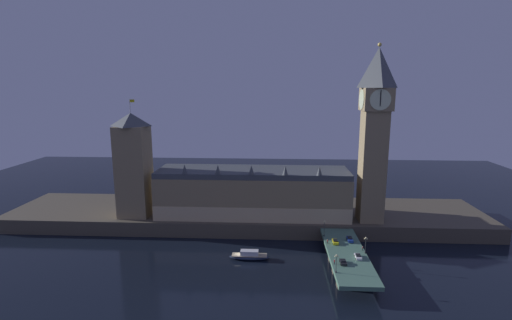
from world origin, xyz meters
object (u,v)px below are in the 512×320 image
Objects in this scene: clock_tower at (374,130)px; pedestrian_far_rail at (327,241)px; pedestrian_mid_walk at (363,248)px; street_lamp_mid at (366,243)px; street_lamp_far at (324,226)px; car_northbound_trail at (343,262)px; car_southbound_lead at (358,256)px; pedestrian_near_rail at (334,262)px; victoria_tower at (134,165)px; car_northbound_lead at (335,242)px; car_southbound_trail at (350,239)px; boat_upstream at (249,256)px; street_lamp_near at (336,261)px.

pedestrian_far_rail is at bearing -131.74° from clock_tower.
street_lamp_mid is at bearing -79.16° from pedestrian_mid_walk.
street_lamp_far is (-0.40, 6.94, 3.23)m from pedestrian_far_rail.
car_southbound_lead is at bearing 36.95° from car_northbound_trail.
street_lamp_far reaches higher than pedestrian_near_rail.
victoria_tower is 11.95× the size of car_southbound_lead.
car_northbound_trail is 2.23× the size of pedestrian_near_rail.
car_northbound_trail is at bearing -129.70° from pedestrian_mid_walk.
pedestrian_near_rail reaches higher than car_northbound_lead.
car_southbound_trail is 2.73× the size of pedestrian_mid_walk.
pedestrian_mid_walk is at bearing 100.84° from street_lamp_mid.
pedestrian_far_rail is at bearing 154.12° from pedestrian_mid_walk.
clock_tower is 54.59m from car_southbound_lead.
clock_tower is 42.30× the size of pedestrian_near_rail.
street_lamp_mid is (3.33, -10.36, 3.05)m from car_southbound_trail.
street_lamp_mid is at bearing -105.94° from clock_tower.
car_northbound_lead is at bearing 115.87° from car_southbound_lead.
clock_tower reaches higher than car_southbound_lead.
street_lamp_mid reaches higher than car_southbound_trail.
pedestrian_mid_walk is 0.27× the size of street_lamp_far.
victoria_tower reaches higher than street_lamp_far.
victoria_tower is 8.01× the size of street_lamp_far.
car_southbound_trail is 38.79m from boat_upstream.
car_southbound_trail is at bearing 65.59° from pedestrian_near_rail.
pedestrian_near_rail is 0.27× the size of street_lamp_far.
car_southbound_trail is at bearing 69.85° from street_lamp_near.
car_northbound_trail is 12.92m from street_lamp_mid.
pedestrian_near_rail is 0.29× the size of street_lamp_near.
car_southbound_trail is (5.87, 18.87, 0.11)m from car_northbound_trail.
pedestrian_mid_walk is at bearing -25.88° from pedestrian_far_rail.
pedestrian_mid_walk is (94.16, -30.94, -23.09)m from victoria_tower.
pedestrian_near_rail is at bearing -136.53° from pedestrian_mid_walk.
boat_upstream is at bearing 173.65° from street_lamp_mid.
street_lamp_near is (-21.52, -46.17, -36.34)m from clock_tower.
car_northbound_trail is 0.60× the size of street_lamp_far.
street_lamp_mid is (9.20, 8.51, 3.16)m from car_northbound_trail.
victoria_tower is at bearing 157.86° from car_southbound_lead.
pedestrian_far_rail reaches higher than car_northbound_lead.
street_lamp_mid is (12.53, 14.72, -0.06)m from street_lamp_near.
street_lamp_far is at bearing 98.17° from car_northbound_trail.
car_northbound_trail is at bearing -107.27° from car_southbound_trail.
car_southbound_trail is at bearing -25.35° from street_lamp_far.
victoria_tower reaches higher than car_northbound_trail.
pedestrian_far_rail is (-2.93, 16.29, 0.20)m from car_northbound_trail.
car_southbound_lead is 21.22m from street_lamp_far.
pedestrian_mid_walk is (-9.38, -29.36, -39.28)m from clock_tower.
street_lamp_far is (-3.33, 23.23, 3.43)m from car_northbound_trail.
pedestrian_near_rail is 1.11× the size of pedestrian_far_rail.
car_southbound_lead is 0.29× the size of boat_upstream.
pedestrian_near_rail is at bearing -150.71° from car_southbound_lead.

